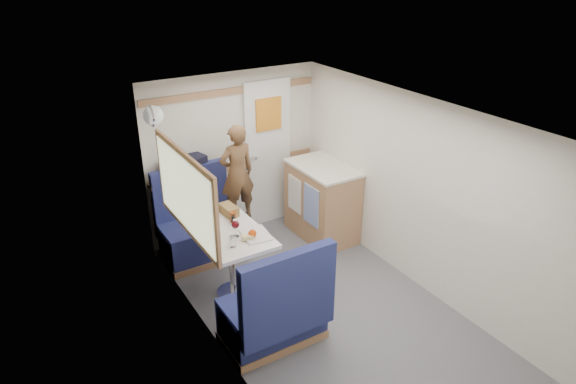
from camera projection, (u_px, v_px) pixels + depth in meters
floor at (342, 326)px, 4.86m from camera, size 4.50×4.50×0.00m
ceiling at (354, 123)px, 4.01m from camera, size 4.50×4.50×0.00m
wall_back at (234, 155)px, 6.17m from camera, size 2.20×0.02×2.00m
wall_left at (233, 272)px, 3.92m from camera, size 0.02×4.50×2.00m
wall_right at (439, 205)px, 4.95m from camera, size 0.02×4.50×2.00m
oak_trim_low at (235, 167)px, 6.22m from camera, size 2.15×0.02×0.08m
oak_trim_high at (232, 91)px, 5.83m from camera, size 2.15×0.02×0.08m
side_window at (185, 194)px, 4.59m from camera, size 0.04×1.30×0.72m
rear_door at (268, 151)px, 6.37m from camera, size 0.62×0.12×1.86m
dinette_table at (232, 246)px, 5.09m from camera, size 0.62×0.92×0.72m
bench_far at (200, 233)px, 5.87m from camera, size 0.90×0.59×1.05m
bench_near at (276, 316)px, 4.53m from camera, size 0.90×0.59×1.05m
ledge at (188, 179)px, 5.82m from camera, size 0.90×0.14×0.04m
dome_light at (153, 116)px, 5.06m from camera, size 0.20×0.20×0.20m
galley_counter at (322, 201)px, 6.24m from camera, size 0.57×0.92×0.92m
person at (237, 173)px, 5.64m from camera, size 0.41×0.27×1.11m
duffel_bag at (184, 168)px, 5.75m from camera, size 0.53×0.34×0.23m
tray at (256, 234)px, 4.97m from camera, size 0.28×0.35×0.02m
orange_fruit at (252, 233)px, 4.90m from camera, size 0.08×0.08×0.08m
cheese_block at (248, 237)px, 4.88m from camera, size 0.12×0.09×0.04m
wine_glass at (235, 225)px, 4.91m from camera, size 0.08×0.08×0.17m
tumbler_left at (233, 241)px, 4.77m from camera, size 0.07×0.07×0.11m
beer_glass at (233, 217)px, 5.21m from camera, size 0.07×0.07×0.11m
pepper_grinder at (233, 220)px, 5.15m from camera, size 0.04×0.04×0.10m
salt_grinder at (235, 224)px, 5.08m from camera, size 0.04×0.04×0.10m
bread_loaf at (229, 210)px, 5.36m from camera, size 0.14×0.24×0.10m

